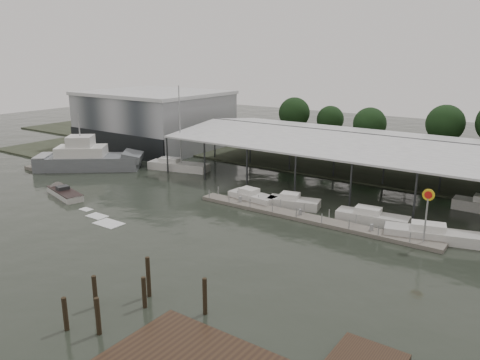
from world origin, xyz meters
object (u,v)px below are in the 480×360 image
Objects in this scene: grey_trawler at (89,159)px; white_sailboat at (178,166)px; speedboat_underway at (63,192)px; shell_fuel_sign at (427,206)px.

white_sailboat is (11.72, 7.37, -0.93)m from grey_trawler.
grey_trawler is at bearing -162.34° from white_sailboat.
speedboat_underway is at bearing -113.38° from white_sailboat.
speedboat_underway is (8.87, -10.86, -1.19)m from grey_trawler.
white_sailboat is at bearing 167.75° from shell_fuel_sign.
shell_fuel_sign is 0.30× the size of speedboat_underway.
shell_fuel_sign is at bearing -26.75° from white_sailboat.
white_sailboat reaches higher than speedboat_underway.
shell_fuel_sign is 0.36× the size of grey_trawler.
speedboat_underway is at bearing -89.27° from grey_trawler.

